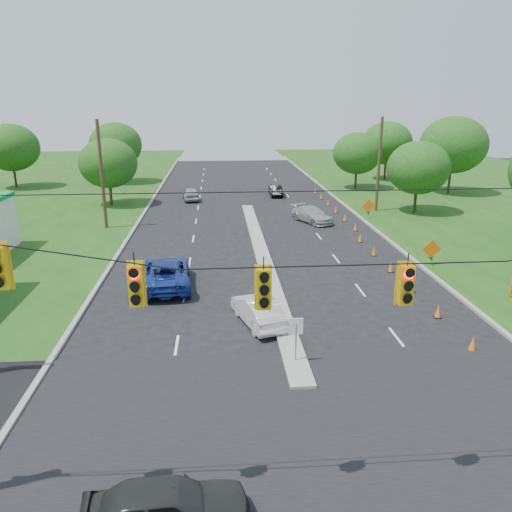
{
  "coord_description": "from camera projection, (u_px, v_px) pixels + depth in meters",
  "views": [
    {
      "loc": [
        -3.06,
        -12.11,
        10.35
      ],
      "look_at": [
        -1.15,
        12.1,
        2.8
      ],
      "focal_mm": 35.0,
      "sensor_mm": 36.0,
      "label": 1
    }
  ],
  "objects": [
    {
      "name": "ground",
      "position": [
        326.0,
        465.0,
        14.84
      ],
      "size": [
        160.0,
        160.0,
        0.0
      ],
      "primitive_type": "plane",
      "color": "black",
      "rests_on": "ground"
    },
    {
      "name": "cross_street",
      "position": [
        326.0,
        465.0,
        14.84
      ],
      "size": [
        160.0,
        14.0,
        0.02
      ],
      "primitive_type": "cube",
      "color": "black",
      "rests_on": "ground"
    },
    {
      "name": "curb_left",
      "position": [
        135.0,
        228.0,
        42.63
      ],
      "size": [
        0.25,
        110.0,
        0.16
      ],
      "primitive_type": "cube",
      "color": "gray",
      "rests_on": "ground"
    },
    {
      "name": "curb_right",
      "position": [
        366.0,
        223.0,
        44.15
      ],
      "size": [
        0.25,
        110.0,
        0.16
      ],
      "primitive_type": "cube",
      "color": "gray",
      "rests_on": "ground"
    },
    {
      "name": "median",
      "position": [
        262.0,
        256.0,
        34.83
      ],
      "size": [
        1.0,
        34.0,
        0.18
      ],
      "primitive_type": "cube",
      "color": "gray",
      "rests_on": "ground"
    },
    {
      "name": "median_sign",
      "position": [
        296.0,
        332.0,
        20.11
      ],
      "size": [
        0.55,
        0.06,
        2.05
      ],
      "color": "gray",
      "rests_on": "ground"
    },
    {
      "name": "signal_span",
      "position": [
        341.0,
        327.0,
        12.4
      ],
      "size": [
        25.6,
        0.32,
        9.0
      ],
      "color": "#422D1C",
      "rests_on": "ground"
    },
    {
      "name": "utility_pole_far_left",
      "position": [
        102.0,
        175.0,
        41.11
      ],
      "size": [
        0.28,
        0.28,
        9.0
      ],
      "primitive_type": "cylinder",
      "color": "#422D1C",
      "rests_on": "ground"
    },
    {
      "name": "utility_pole_far_right",
      "position": [
        379.0,
        165.0,
        47.76
      ],
      "size": [
        0.28,
        0.28,
        9.0
      ],
      "primitive_type": "cylinder",
      "color": "#422D1C",
      "rests_on": "ground"
    },
    {
      "name": "cone_1",
      "position": [
        473.0,
        344.0,
        21.51
      ],
      "size": [
        0.32,
        0.32,
        0.7
      ],
      "primitive_type": "cone",
      "color": "orange",
      "rests_on": "ground"
    },
    {
      "name": "cone_2",
      "position": [
        438.0,
        311.0,
        24.84
      ],
      "size": [
        0.32,
        0.32,
        0.7
      ],
      "primitive_type": "cone",
      "color": "orange",
      "rests_on": "ground"
    },
    {
      "name": "cone_3",
      "position": [
        412.0,
        286.0,
        28.17
      ],
      "size": [
        0.32,
        0.32,
        0.7
      ],
      "primitive_type": "cone",
      "color": "orange",
      "rests_on": "ground"
    },
    {
      "name": "cone_4",
      "position": [
        391.0,
        267.0,
        31.5
      ],
      "size": [
        0.32,
        0.32,
        0.7
      ],
      "primitive_type": "cone",
      "color": "orange",
      "rests_on": "ground"
    },
    {
      "name": "cone_5",
      "position": [
        374.0,
        251.0,
        34.83
      ],
      "size": [
        0.32,
        0.32,
        0.7
      ],
      "primitive_type": "cone",
      "color": "orange",
      "rests_on": "ground"
    },
    {
      "name": "cone_6",
      "position": [
        360.0,
        238.0,
        38.16
      ],
      "size": [
        0.32,
        0.32,
        0.7
      ],
      "primitive_type": "cone",
      "color": "orange",
      "rests_on": "ground"
    },
    {
      "name": "cone_7",
      "position": [
        355.0,
        227.0,
        41.54
      ],
      "size": [
        0.32,
        0.32,
        0.7
      ],
      "primitive_type": "cone",
      "color": "orange",
      "rests_on": "ground"
    },
    {
      "name": "cone_8",
      "position": [
        345.0,
        217.0,
        44.87
      ],
      "size": [
        0.32,
        0.32,
        0.7
      ],
      "primitive_type": "cone",
      "color": "orange",
      "rests_on": "ground"
    },
    {
      "name": "cone_9",
      "position": [
        336.0,
        209.0,
        48.2
      ],
      "size": [
        0.32,
        0.32,
        0.7
      ],
      "primitive_type": "cone",
      "color": "orange",
      "rests_on": "ground"
    },
    {
      "name": "cone_10",
      "position": [
        328.0,
        202.0,
        51.54
      ],
      "size": [
        0.32,
        0.32,
        0.7
      ],
      "primitive_type": "cone",
      "color": "orange",
      "rests_on": "ground"
    },
    {
      "name": "cone_11",
      "position": [
        321.0,
        196.0,
        54.87
      ],
      "size": [
        0.32,
        0.32,
        0.7
      ],
      "primitive_type": "cone",
      "color": "orange",
      "rests_on": "ground"
    },
    {
      "name": "cone_12",
      "position": [
        315.0,
        191.0,
        58.2
      ],
      "size": [
        0.32,
        0.32,
        0.7
      ],
      "primitive_type": "cone",
      "color": "orange",
      "rests_on": "ground"
    },
    {
      "name": "work_sign_1",
      "position": [
        431.0,
        250.0,
        32.46
      ],
      "size": [
        1.27,
        0.58,
        1.37
      ],
      "color": "black",
      "rests_on": "ground"
    },
    {
      "name": "work_sign_2",
      "position": [
        368.0,
        207.0,
        45.79
      ],
      "size": [
        1.27,
        0.58,
        1.37
      ],
      "color": "black",
      "rests_on": "ground"
    },
    {
      "name": "tree_4",
      "position": [
        11.0,
        147.0,
        60.75
      ],
      "size": [
        6.72,
        6.72,
        7.84
      ],
      "color": "black",
      "rests_on": "ground"
    },
    {
      "name": "tree_5",
      "position": [
        108.0,
        163.0,
        50.57
      ],
      "size": [
        5.88,
        5.88,
        6.86
      ],
      "color": "black",
      "rests_on": "ground"
    },
    {
      "name": "tree_6",
      "position": [
        116.0,
        145.0,
        64.51
      ],
      "size": [
        6.72,
        6.72,
        7.84
      ],
      "color": "black",
      "rests_on": "ground"
    },
    {
      "name": "tree_9",
      "position": [
        418.0,
        168.0,
        47.12
      ],
      "size": [
        5.88,
        5.88,
        6.86
      ],
      "color": "black",
      "rests_on": "ground"
    },
    {
      "name": "tree_10",
      "position": [
        453.0,
        145.0,
        56.87
      ],
      "size": [
        7.56,
        7.56,
        8.82
      ],
      "color": "black",
      "rests_on": "ground"
    },
    {
      "name": "tree_11",
      "position": [
        387.0,
        143.0,
        67.22
      ],
      "size": [
        6.72,
        6.72,
        7.84
      ],
      "color": "black",
      "rests_on": "ground"
    },
    {
      "name": "tree_12",
      "position": [
        357.0,
        153.0,
        60.29
      ],
      "size": [
        5.88,
        5.88,
        6.86
      ],
      "color": "black",
      "rests_on": "ground"
    },
    {
      "name": "black_sedan",
      "position": [
        166.0,
        508.0,
        12.36
      ],
      "size": [
        4.32,
        2.0,
        1.43
      ],
      "primitive_type": "imported",
      "rotation": [
        0.0,
        0.0,
        1.65
      ],
      "color": "#2A2A2A",
      "rests_on": "ground"
    },
    {
      "name": "white_sedan",
      "position": [
        258.0,
        311.0,
        24.08
      ],
      "size": [
        2.58,
        4.37,
        1.36
      ],
      "primitive_type": "imported",
      "rotation": [
        0.0,
        0.0,
        3.44
      ],
      "color": "silver",
      "rests_on": "ground"
    },
    {
      "name": "blue_pickup",
      "position": [
        166.0,
        273.0,
        28.93
      ],
      "size": [
        3.21,
        6.16,
        1.66
      ],
      "primitive_type": "imported",
      "rotation": [
        0.0,
        0.0,
        3.22
      ],
      "color": "navy",
      "rests_on": "ground"
    },
    {
      "name": "silver_car_far",
      "position": [
        312.0,
        215.0,
        44.43
      ],
      "size": [
        3.69,
        5.06,
        1.36
      ],
      "primitive_type": "imported",
      "rotation": [
        0.0,
        0.0,
        0.43
      ],
      "color": "#A2A2A2",
      "rests_on": "ground"
    },
    {
      "name": "silver_car_oncoming",
      "position": [
        191.0,
        194.0,
        54.34
      ],
      "size": [
        2.22,
        4.31,
        1.4
      ],
      "primitive_type": "imported",
      "rotation": [
        0.0,
        0.0,
        3.28
      ],
      "color": "#A1A1A5",
      "rests_on": "ground"
    },
    {
      "name": "dark_car_receding",
      "position": [
        276.0,
        190.0,
        56.78
      ],
      "size": [
        1.36,
        3.84,
        1.26
      ],
      "primitive_type": "imported",
      "rotation": [
        0.0,
        0.0,
        -0.01
      ],
      "color": "black",
      "rests_on": "ground"
    }
  ]
}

